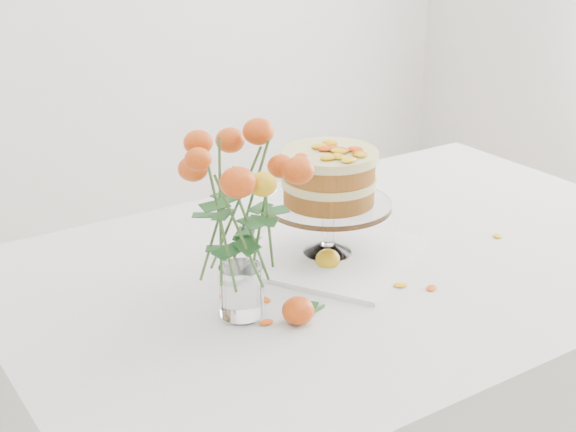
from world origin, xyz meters
The scene contains 12 objects.
table centered at (0.00, 0.00, 0.67)m, with size 1.43×0.93×0.76m.
napkin centered at (-0.06, 0.04, 0.76)m, with size 0.32×0.32×0.01m, color white.
cake_stand centered at (-0.06, 0.04, 0.91)m, with size 0.25×0.25×0.22m.
rose_vase centered at (-0.32, -0.08, 0.98)m, with size 0.29×0.29×0.38m.
loose_rose_near centered at (-0.09, -0.01, 0.78)m, with size 0.08×0.05×0.04m.
loose_rose_far centered at (-0.25, -0.15, 0.78)m, with size 0.10×0.06×0.05m.
stray_petal_a centered at (-0.12, -0.10, 0.76)m, with size 0.03×0.02×0.00m, color yellow.
stray_petal_b centered at (-0.02, -0.14, 0.76)m, with size 0.03×0.02×0.00m, color yellow.
stray_petal_c centered at (0.02, -0.18, 0.76)m, with size 0.03×0.02×0.00m, color yellow.
stray_petal_d centered at (-0.26, -0.05, 0.76)m, with size 0.03×0.02×0.00m, color yellow.
stray_petal_e centered at (-0.30, -0.12, 0.76)m, with size 0.03×0.02×0.00m, color yellow.
stray_petal_f centered at (0.30, -0.08, 0.76)m, with size 0.03×0.02×0.00m, color yellow.
Camera 1 is at (-0.92, -1.13, 1.44)m, focal length 50.00 mm.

